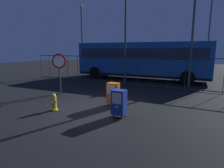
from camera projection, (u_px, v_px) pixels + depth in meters
name	position (u px, v px, depth m)	size (l,w,h in m)	color
ground_plane	(93.00, 109.00, 7.71)	(60.00, 60.00, 0.00)	black
fire_hydrant	(54.00, 102.00, 7.54)	(0.33, 0.32, 0.75)	yellow
newspaper_box_primary	(113.00, 93.00, 8.15)	(0.48, 0.42, 1.02)	black
newspaper_box_secondary	(119.00, 102.00, 6.74)	(0.48, 0.42, 1.02)	black
stop_sign	(59.00, 66.00, 9.83)	(0.71, 0.31, 2.23)	#4C4F54
fence_barrier	(138.00, 71.00, 12.47)	(18.03, 0.04, 2.00)	#2D2D33
bus_near	(141.00, 59.00, 15.31)	(10.60, 3.14, 3.00)	#19519E
street_light_near_left	(209.00, 31.00, 18.69)	(0.32, 0.32, 7.51)	#4C4F54
street_light_near_right	(126.00, 24.00, 13.19)	(0.32, 0.32, 7.39)	#4C4F54
street_light_far_left	(193.00, 24.00, 11.65)	(0.32, 0.32, 6.93)	#4C4F54
street_light_far_right	(82.00, 35.00, 18.01)	(0.32, 0.32, 6.64)	#4C4F54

